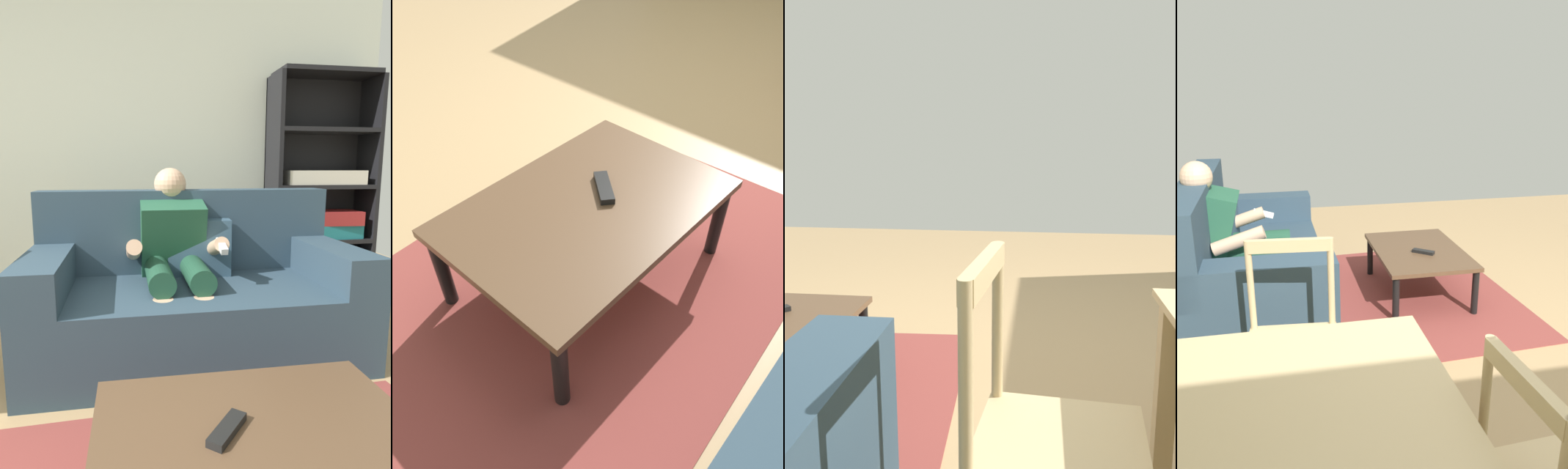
{
  "view_description": "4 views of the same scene",
  "coord_description": "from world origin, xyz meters",
  "views": [
    {
      "loc": [
        0.89,
        -0.81,
        1.12
      ],
      "look_at": [
        1.25,
        1.44,
        0.74
      ],
      "focal_mm": 30.27,
      "sensor_mm": 36.0,
      "label": 1
    },
    {
      "loc": [
        2.14,
        1.01,
        1.36
      ],
      "look_at": [
        1.24,
        0.2,
        0.22
      ],
      "focal_mm": 34.47,
      "sensor_mm": 36.0,
      "label": 2
    },
    {
      "loc": [
        -0.14,
        2.38,
        1.2
      ],
      "look_at": [
        0.05,
        0.82,
        0.9
      ],
      "focal_mm": 38.77,
      "sensor_mm": 36.0,
      "label": 3
    },
    {
      "loc": [
        -2.13,
        1.28,
        1.61
      ],
      "look_at": [
        0.05,
        0.82,
        0.9
      ],
      "focal_mm": 36.42,
      "sensor_mm": 36.0,
      "label": 4
    }
  ],
  "objects": [
    {
      "name": "ground_plane",
      "position": [
        0.0,
        0.0,
        0.0
      ],
      "size": [
        8.29,
        8.29,
        0.0
      ],
      "primitive_type": "plane",
      "color": "tan"
    },
    {
      "name": "dining_chair_facing_couch",
      "position": [
        -0.16,
        1.24,
        0.46
      ],
      "size": [
        0.46,
        0.46,
        0.92
      ],
      "color": "#D1B27F",
      "rests_on": "ground_plane"
    }
  ]
}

